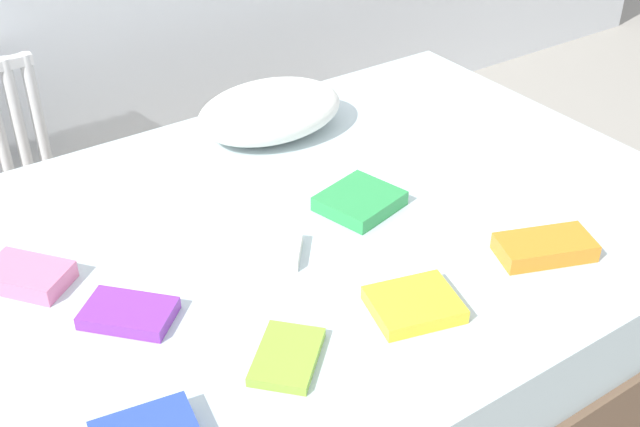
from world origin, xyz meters
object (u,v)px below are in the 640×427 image
object	(u,v)px
textbook_purple	(129,313)
textbook_lime	(287,356)
bed	(330,289)
textbook_yellow	(414,305)
pillow	(270,111)
textbook_green	(360,201)
textbook_white	(261,249)
textbook_orange	(545,247)
textbook_pink	(27,276)

from	to	relation	value
textbook_purple	textbook_lime	bearing A→B (deg)	-7.56
bed	textbook_yellow	xyz separation A→B (m)	(-0.07, -0.43, 0.27)
pillow	textbook_lime	distance (m)	1.03
bed	textbook_yellow	distance (m)	0.51
textbook_green	textbook_white	bearing A→B (deg)	171.84
textbook_white	textbook_lime	xyz separation A→B (m)	(-0.15, -0.35, -0.01)
textbook_purple	pillow	bearing A→B (deg)	85.80
textbook_purple	textbook_orange	world-z (taller)	textbook_orange
textbook_yellow	textbook_pink	xyz separation A→B (m)	(-0.69, 0.60, 0.01)
bed	textbook_orange	world-z (taller)	textbook_orange
textbook_purple	textbook_lime	distance (m)	0.38
textbook_white	textbook_orange	xyz separation A→B (m)	(0.58, -0.40, 0.01)
pillow	textbook_purple	world-z (taller)	pillow
textbook_purple	textbook_pink	world-z (taller)	textbook_pink
textbook_yellow	textbook_lime	xyz separation A→B (m)	(-0.32, 0.03, -0.01)
textbook_white	textbook_purple	distance (m)	0.37
bed	textbook_lime	bearing A→B (deg)	-134.59
pillow	textbook_orange	xyz separation A→B (m)	(0.22, -0.94, -0.05)
textbook_white	textbook_orange	bearing A→B (deg)	4.79
textbook_white	textbook_lime	bearing A→B (deg)	-73.63
bed	textbook_purple	size ratio (longest dim) A/B	10.01
textbook_green	textbook_pink	distance (m)	0.87
textbook_lime	textbook_pink	world-z (taller)	textbook_pink
textbook_white	textbook_purple	xyz separation A→B (m)	(-0.37, -0.04, -0.00)
textbook_orange	textbook_pink	world-z (taller)	same
textbook_purple	bed	bearing A→B (deg)	55.25
textbook_green	bed	bearing A→B (deg)	158.93
bed	textbook_pink	xyz separation A→B (m)	(-0.76, 0.17, 0.28)
textbook_white	textbook_green	xyz separation A→B (m)	(0.33, 0.03, 0.00)
pillow	textbook_white	world-z (taller)	pillow
textbook_green	pillow	bearing A→B (deg)	72.50
textbook_white	textbook_orange	size ratio (longest dim) A/B	0.83
textbook_orange	bed	bearing A→B (deg)	148.36
textbook_yellow	textbook_green	distance (m)	0.44
bed	textbook_purple	world-z (taller)	textbook_purple
textbook_orange	textbook_pink	distance (m)	1.26
textbook_green	textbook_pink	size ratio (longest dim) A/B	1.01
bed	textbook_green	distance (m)	0.29
pillow	textbook_lime	size ratio (longest dim) A/B	2.58
textbook_white	textbook_pink	xyz separation A→B (m)	(-0.52, 0.22, 0.01)
textbook_orange	textbook_pink	bearing A→B (deg)	171.98
bed	textbook_orange	distance (m)	0.62
bed	textbook_yellow	world-z (taller)	textbook_yellow
textbook_yellow	textbook_lime	bearing A→B (deg)	-169.53
textbook_yellow	textbook_lime	distance (m)	0.33
textbook_green	textbook_pink	xyz separation A→B (m)	(-0.85, 0.18, 0.00)
pillow	textbook_green	distance (m)	0.51
bed	pillow	world-z (taller)	pillow
pillow	textbook_pink	distance (m)	0.94
textbook_purple	textbook_orange	xyz separation A→B (m)	(0.95, -0.36, 0.01)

